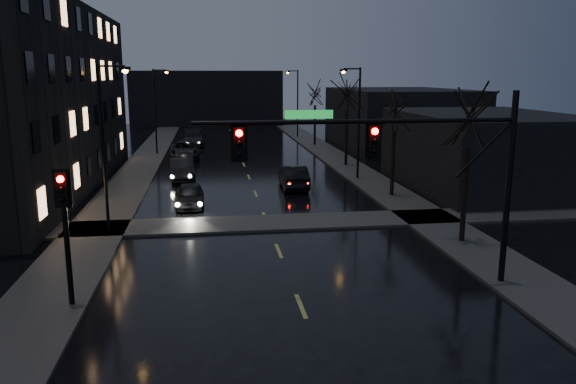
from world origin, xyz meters
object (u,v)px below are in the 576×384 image
object	(u,v)px
oncoming_car_b	(182,170)
oncoming_car_a	(190,195)
oncoming_car_c	(185,150)
lead_car	(293,177)
oncoming_car_d	(193,138)

from	to	relation	value
oncoming_car_b	oncoming_car_a	bearing A→B (deg)	-89.93
oncoming_car_c	lead_car	distance (m)	16.60
oncoming_car_c	lead_car	bearing A→B (deg)	-63.76
oncoming_car_d	lead_car	xyz separation A→B (m)	(7.20, -23.94, -0.05)
oncoming_car_b	oncoming_car_c	world-z (taller)	oncoming_car_c
oncoming_car_c	oncoming_car_d	xyz separation A→B (m)	(0.55, 9.26, 0.04)
oncoming_car_d	lead_car	distance (m)	25.00
oncoming_car_a	lead_car	world-z (taller)	lead_car
oncoming_car_d	lead_car	size ratio (longest dim) A/B	1.21
oncoming_car_a	oncoming_car_c	size ratio (longest dim) A/B	0.70
oncoming_car_a	oncoming_car_d	xyz separation A→B (m)	(-0.47, 28.47, 0.15)
oncoming_car_b	oncoming_car_c	xyz separation A→B (m)	(-0.21, 10.61, 0.02)
oncoming_car_b	lead_car	xyz separation A→B (m)	(7.54, -4.08, 0.01)
oncoming_car_c	oncoming_car_d	bearing A→B (deg)	85.04
oncoming_car_c	oncoming_car_d	distance (m)	9.27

